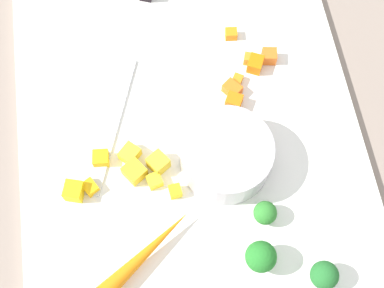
# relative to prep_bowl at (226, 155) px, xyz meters

# --- Properties ---
(ground_plane) EXTENTS (4.00, 4.00, 0.00)m
(ground_plane) POSITION_rel_prep_bowl_xyz_m (-0.02, -0.03, -0.03)
(ground_plane) COLOR gray
(cutting_board) EXTENTS (0.50, 0.38, 0.01)m
(cutting_board) POSITION_rel_prep_bowl_xyz_m (-0.02, -0.03, -0.03)
(cutting_board) COLOR white
(cutting_board) RESTS_ON ground_plane
(prep_bowl) EXTENTS (0.10, 0.10, 0.04)m
(prep_bowl) POSITION_rel_prep_bowl_xyz_m (0.00, 0.00, 0.00)
(prep_bowl) COLOR #BBB3BE
(prep_bowl) RESTS_ON cutting_board
(chef_knife) EXTENTS (0.30, 0.13, 0.02)m
(chef_knife) POSITION_rel_prep_bowl_xyz_m (-0.19, -0.08, -0.01)
(chef_knife) COLOR silver
(chef_knife) RESTS_ON cutting_board
(whole_carrot) EXTENTS (0.13, 0.16, 0.03)m
(whole_carrot) POSITION_rel_prep_bowl_xyz_m (0.10, -0.12, -0.01)
(whole_carrot) COLOR orange
(whole_carrot) RESTS_ON cutting_board
(carrot_dice_0) EXTENTS (0.02, 0.02, 0.01)m
(carrot_dice_0) POSITION_rel_prep_bowl_xyz_m (-0.08, 0.02, -0.01)
(carrot_dice_0) COLOR orange
(carrot_dice_0) RESTS_ON cutting_board
(carrot_dice_1) EXTENTS (0.02, 0.02, 0.02)m
(carrot_dice_1) POSITION_rel_prep_bowl_xyz_m (-0.11, 0.06, -0.01)
(carrot_dice_1) COLOR orange
(carrot_dice_1) RESTS_ON cutting_board
(carrot_dice_2) EXTENTS (0.01, 0.01, 0.01)m
(carrot_dice_2) POSITION_rel_prep_bowl_xyz_m (-0.12, 0.05, -0.02)
(carrot_dice_2) COLOR orange
(carrot_dice_2) RESTS_ON cutting_board
(carrot_dice_3) EXTENTS (0.01, 0.02, 0.01)m
(carrot_dice_3) POSITION_rel_prep_bowl_xyz_m (-0.16, 0.04, -0.02)
(carrot_dice_3) COLOR orange
(carrot_dice_3) RESTS_ON cutting_board
(carrot_dice_4) EXTENTS (0.02, 0.02, 0.02)m
(carrot_dice_4) POSITION_rel_prep_bowl_xyz_m (-0.12, 0.07, -0.01)
(carrot_dice_4) COLOR orange
(carrot_dice_4) RESTS_ON cutting_board
(carrot_dice_5) EXTENTS (0.02, 0.02, 0.01)m
(carrot_dice_5) POSITION_rel_prep_bowl_xyz_m (-0.10, 0.03, -0.02)
(carrot_dice_5) COLOR orange
(carrot_dice_5) RESTS_ON cutting_board
(carrot_dice_6) EXTENTS (0.02, 0.02, 0.02)m
(carrot_dice_6) POSITION_rel_prep_bowl_xyz_m (-0.07, 0.02, -0.01)
(carrot_dice_6) COLOR orange
(carrot_dice_6) RESTS_ON cutting_board
(pepper_dice_0) EXTENTS (0.03, 0.03, 0.01)m
(pepper_dice_0) POSITION_rel_prep_bowl_xyz_m (-0.02, -0.10, -0.01)
(pepper_dice_0) COLOR yellow
(pepper_dice_0) RESTS_ON cutting_board
(pepper_dice_1) EXTENTS (0.03, 0.03, 0.02)m
(pepper_dice_1) POSITION_rel_prep_bowl_xyz_m (-0.00, -0.10, -0.01)
(pepper_dice_1) COLOR yellow
(pepper_dice_1) RESTS_ON cutting_board
(pepper_dice_2) EXTENTS (0.02, 0.02, 0.02)m
(pepper_dice_2) POSITION_rel_prep_bowl_xyz_m (0.01, -0.16, -0.01)
(pepper_dice_2) COLOR yellow
(pepper_dice_2) RESTS_ON cutting_board
(pepper_dice_3) EXTENTS (0.02, 0.02, 0.01)m
(pepper_dice_3) POSITION_rel_prep_bowl_xyz_m (-0.02, -0.13, -0.01)
(pepper_dice_3) COLOR yellow
(pepper_dice_3) RESTS_ON cutting_board
(pepper_dice_4) EXTENTS (0.02, 0.02, 0.01)m
(pepper_dice_4) POSITION_rel_prep_bowl_xyz_m (0.01, -0.15, -0.02)
(pepper_dice_4) COLOR yellow
(pepper_dice_4) RESTS_ON cutting_board
(pepper_dice_5) EXTENTS (0.03, 0.03, 0.02)m
(pepper_dice_5) POSITION_rel_prep_bowl_xyz_m (-0.01, -0.07, -0.01)
(pepper_dice_5) COLOR yellow
(pepper_dice_5) RESTS_ON cutting_board
(pepper_dice_6) EXTENTS (0.01, 0.01, 0.01)m
(pepper_dice_6) POSITION_rel_prep_bowl_xyz_m (0.03, -0.06, -0.02)
(pepper_dice_6) COLOR yellow
(pepper_dice_6) RESTS_ON cutting_board
(pepper_dice_7) EXTENTS (0.02, 0.02, 0.01)m
(pepper_dice_7) POSITION_rel_prep_bowl_xyz_m (0.01, -0.08, -0.02)
(pepper_dice_7) COLOR yellow
(pepper_dice_7) RESTS_ON cutting_board
(broccoli_floret_0) EXTENTS (0.02, 0.02, 0.03)m
(broccoli_floret_0) POSITION_rel_prep_bowl_xyz_m (0.07, 0.03, -0.01)
(broccoli_floret_0) COLOR #97B764
(broccoli_floret_0) RESTS_ON cutting_board
(broccoli_floret_1) EXTENTS (0.03, 0.03, 0.04)m
(broccoli_floret_1) POSITION_rel_prep_bowl_xyz_m (0.11, 0.01, 0.00)
(broccoli_floret_1) COLOR #97BF5D
(broccoli_floret_1) RESTS_ON cutting_board
(broccoli_floret_2) EXTENTS (0.03, 0.03, 0.03)m
(broccoli_floret_2) POSITION_rel_prep_bowl_xyz_m (0.14, 0.07, -0.00)
(broccoli_floret_2) COLOR #8FB05C
(broccoli_floret_2) RESTS_ON cutting_board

